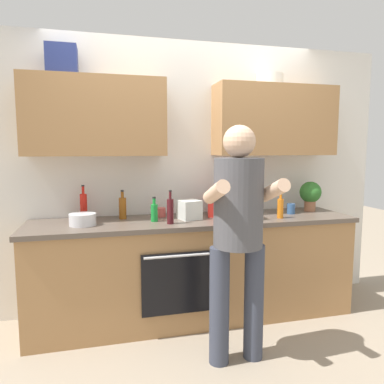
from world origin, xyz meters
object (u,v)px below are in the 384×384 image
mixing_bowl (83,219)px  grocery_bag_produce (189,210)px  person_standing (238,226)px  cup_coffee (245,210)px  bottle_wine (170,211)px  bottle_soda (154,212)px  cup_ceramic (161,212)px  knife_block (248,207)px  potted_herb (310,194)px  bottle_juice (280,208)px  bottle_syrup (123,208)px  grocery_bag_crisps (222,205)px  bottle_hotsauce (84,206)px

mixing_bowl → grocery_bag_produce: bearing=2.3°
person_standing → cup_coffee: (0.38, 0.80, -0.04)m
bottle_wine → bottle_soda: (-0.11, 0.13, -0.03)m
cup_coffee → mixing_bowl: size_ratio=0.40×
cup_ceramic → grocery_bag_produce: 0.28m
mixing_bowl → bottle_wine: bearing=-9.6°
cup_coffee → knife_block: bearing=-106.1°
potted_herb → mixing_bowl: bearing=-176.0°
knife_block → potted_herb: size_ratio=0.95×
person_standing → potted_herb: person_standing is taller
bottle_juice → bottle_syrup: size_ratio=0.91×
potted_herb → bottle_juice: bearing=-150.3°
bottle_juice → potted_herb: bearing=29.7°
mixing_bowl → knife_block: knife_block is taller
cup_coffee → bottle_soda: bearing=-173.4°
bottle_syrup → grocery_bag_produce: bearing=-15.7°
grocery_bag_produce → bottle_soda: bearing=-175.8°
bottle_soda → grocery_bag_produce: bottle_soda is taller
bottle_syrup → potted_herb: (1.81, -0.04, 0.07)m
bottle_wine → bottle_juice: size_ratio=1.21×
cup_coffee → cup_ceramic: cup_coffee is taller
cup_ceramic → potted_herb: potted_herb is taller
person_standing → grocery_bag_crisps: size_ratio=6.65×
person_standing → knife_block: size_ratio=6.00×
bottle_syrup → cup_ceramic: bearing=2.4°
person_standing → potted_herb: bearing=37.6°
grocery_bag_crisps → potted_herb: bearing=1.5°
bottle_hotsauce → bottle_juice: 1.72m
bottle_hotsauce → bottle_soda: bearing=-22.3°
grocery_bag_crisps → cup_ceramic: bearing=171.6°
bottle_syrup → cup_ceramic: 0.34m
bottle_syrup → bottle_soda: bearing=-35.7°
bottle_wine → bottle_syrup: bearing=139.7°
cup_ceramic → person_standing: bearing=-66.2°
bottle_juice → mixing_bowl: size_ratio=1.08×
person_standing → bottle_hotsauce: (-1.06, 0.94, 0.03)m
bottle_soda → mixing_bowl: size_ratio=0.99×
cup_ceramic → mixing_bowl: bearing=-162.7°
potted_herb → grocery_bag_crisps: size_ratio=1.16×
bottle_soda → mixing_bowl: bearing=-178.8°
bottle_wine → grocery_bag_crisps: (0.52, 0.24, -0.02)m
mixing_bowl → potted_herb: 2.15m
bottle_hotsauce → cup_ceramic: bottle_hotsauce is taller
person_standing → grocery_bag_crisps: (0.16, 0.81, 0.01)m
bottle_wine → grocery_bag_produce: (0.20, 0.15, -0.03)m
bottle_wine → knife_block: (0.68, 0.01, 0.00)m
mixing_bowl → grocery_bag_produce: grocery_bag_produce is taller
grocery_bag_produce → potted_herb: bearing=5.2°
cup_coffee → grocery_bag_produce: size_ratio=0.49×
bottle_hotsauce → bottle_syrup: bottle_hotsauce is taller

